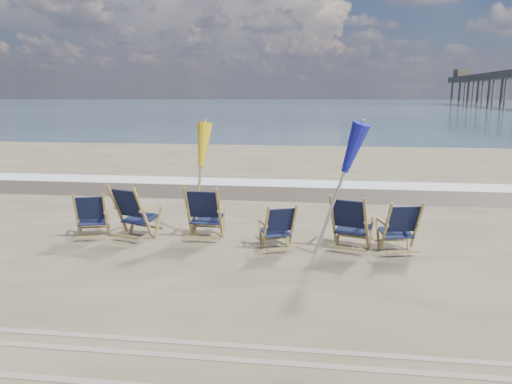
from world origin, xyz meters
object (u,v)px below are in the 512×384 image
beach_chair_4 (366,225)px  umbrella_yellow (198,150)px  beach_chair_2 (219,214)px  beach_chair_3 (293,227)px  beach_chair_5 (417,228)px  umbrella_blue (337,149)px  beach_chair_0 (105,215)px  beach_chair_1 (143,214)px

beach_chair_4 → umbrella_yellow: umbrella_yellow is taller
beach_chair_2 → umbrella_yellow: 1.31m
beach_chair_3 → beach_chair_5: size_ratio=0.91×
beach_chair_4 → umbrella_blue: umbrella_blue is taller
beach_chair_0 → beach_chair_3: (3.64, -0.25, -0.03)m
beach_chair_1 → beach_chair_4: bearing=-162.4°
umbrella_yellow → umbrella_blue: size_ratio=0.93×
beach_chair_1 → beach_chair_3: bearing=-162.8°
beach_chair_2 → beach_chair_3: beach_chair_2 is taller
umbrella_yellow → umbrella_blue: bearing=-20.2°
beach_chair_3 → umbrella_yellow: (-1.89, 0.73, 1.27)m
beach_chair_2 → beach_chair_5: beach_chair_2 is taller
beach_chair_0 → umbrella_blue: umbrella_blue is taller
beach_chair_1 → beach_chair_4: beach_chair_1 is taller
beach_chair_5 → umbrella_yellow: 4.29m
beach_chair_2 → beach_chair_4: size_ratio=1.03×
beach_chair_2 → beach_chair_5: 3.60m
beach_chair_4 → umbrella_yellow: bearing=4.6°
beach_chair_3 → beach_chair_4: beach_chair_4 is taller
beach_chair_1 → umbrella_yellow: size_ratio=0.50×
umbrella_yellow → umbrella_blue: 2.80m
beach_chair_0 → umbrella_yellow: bearing=177.5°
beach_chair_1 → beach_chair_5: beach_chair_1 is taller
beach_chair_0 → beach_chair_5: beach_chair_5 is taller
beach_chair_0 → beach_chair_1: bearing=152.7°
beach_chair_1 → beach_chair_2: beach_chair_1 is taller
beach_chair_1 → umbrella_blue: 3.82m
beach_chair_5 → beach_chair_0: bearing=-14.9°
beach_chair_5 → umbrella_blue: umbrella_blue is taller
beach_chair_2 → umbrella_blue: size_ratio=0.45×
beach_chair_0 → beach_chair_1: 0.82m
beach_chair_4 → beach_chair_3: bearing=17.0°
beach_chair_0 → beach_chair_3: bearing=158.2°
beach_chair_2 → beach_chair_5: (3.59, -0.32, -0.05)m
beach_chair_0 → beach_chair_4: (4.92, -0.27, 0.05)m
beach_chair_2 → beach_chair_4: bearing=171.4°
beach_chair_1 → beach_chair_4: 4.11m
beach_chair_1 → beach_chair_5: bearing=-161.1°
beach_chair_3 → beach_chair_4: (1.28, -0.02, 0.08)m
beach_chair_1 → beach_chair_3: beach_chair_1 is taller
umbrella_blue → beach_chair_5: bearing=11.9°
beach_chair_1 → beach_chair_3: 2.84m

